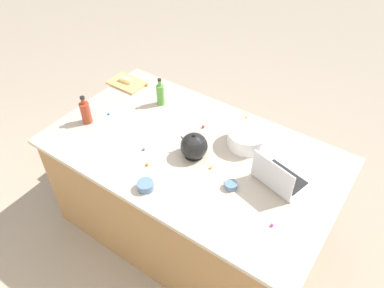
# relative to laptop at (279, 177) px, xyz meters

# --- Properties ---
(ground_plane) EXTENTS (12.00, 12.00, 0.00)m
(ground_plane) POSITION_rel_laptop_xyz_m (0.60, 0.06, -0.95)
(ground_plane) COLOR gray
(island_counter) EXTENTS (1.98, 1.15, 0.90)m
(island_counter) POSITION_rel_laptop_xyz_m (0.60, 0.06, -0.50)
(island_counter) COLOR olive
(island_counter) RESTS_ON ground
(laptop) EXTENTS (0.36, 0.30, 0.22)m
(laptop) POSITION_rel_laptop_xyz_m (0.00, 0.00, 0.00)
(laptop) COLOR #B7B7BC
(laptop) RESTS_ON island_counter
(mixing_bowl_large) EXTENTS (0.28, 0.28, 0.12)m
(mixing_bowl_large) POSITION_rel_laptop_xyz_m (0.33, -0.20, 0.02)
(mixing_bowl_large) COLOR white
(mixing_bowl_large) RESTS_ON island_counter
(bottle_olive) EXTENTS (0.06, 0.06, 0.22)m
(bottle_olive) POSITION_rel_laptop_xyz_m (1.09, -0.23, 0.04)
(bottle_olive) COLOR #4C8C38
(bottle_olive) RESTS_ON island_counter
(bottle_soy) EXTENTS (0.07, 0.07, 0.22)m
(bottle_soy) POSITION_rel_laptop_xyz_m (1.40, 0.25, 0.04)
(bottle_soy) COLOR maroon
(bottle_soy) RESTS_ON island_counter
(kettle) EXTENTS (0.21, 0.18, 0.20)m
(kettle) POSITION_rel_laptop_xyz_m (0.56, 0.09, 0.03)
(kettle) COLOR black
(kettle) RESTS_ON island_counter
(cutting_board) EXTENTS (0.29, 0.20, 0.02)m
(cutting_board) POSITION_rel_laptop_xyz_m (1.50, -0.29, -0.04)
(cutting_board) COLOR tan
(cutting_board) RESTS_ON island_counter
(butter_stick_left) EXTENTS (0.11, 0.04, 0.04)m
(butter_stick_left) POSITION_rel_laptop_xyz_m (1.50, -0.29, -0.01)
(butter_stick_left) COLOR #F4E58C
(butter_stick_left) RESTS_ON cutting_board
(ramekin_small) EXTENTS (0.08, 0.08, 0.04)m
(ramekin_small) POSITION_rel_laptop_xyz_m (0.22, 0.20, -0.03)
(ramekin_small) COLOR slate
(ramekin_small) RESTS_ON island_counter
(ramekin_medium) EXTENTS (0.10, 0.10, 0.05)m
(ramekin_medium) POSITION_rel_laptop_xyz_m (0.64, 0.50, -0.02)
(ramekin_medium) COLOR slate
(ramekin_medium) RESTS_ON island_counter
(candy_0) EXTENTS (0.02, 0.02, 0.02)m
(candy_0) POSITION_rel_laptop_xyz_m (-0.11, 0.31, -0.04)
(candy_0) COLOR #CC3399
(candy_0) RESTS_ON island_counter
(candy_1) EXTENTS (0.02, 0.02, 0.02)m
(candy_1) POSITION_rel_laptop_xyz_m (0.46, -0.45, -0.04)
(candy_1) COLOR yellow
(candy_1) RESTS_ON island_counter
(candy_2) EXTENTS (0.02, 0.02, 0.02)m
(candy_2) POSITION_rel_laptop_xyz_m (1.34, -0.36, -0.04)
(candy_2) COLOR orange
(candy_2) RESTS_ON island_counter
(candy_3) EXTENTS (0.02, 0.02, 0.02)m
(candy_3) POSITION_rel_laptop_xyz_m (0.86, 0.25, -0.04)
(candy_3) COLOR blue
(candy_3) RESTS_ON island_counter
(candy_4) EXTENTS (0.02, 0.02, 0.02)m
(candy_4) POSITION_rel_laptop_xyz_m (1.33, 0.10, -0.04)
(candy_4) COLOR blue
(candy_4) RESTS_ON island_counter
(candy_5) EXTENTS (0.02, 0.02, 0.02)m
(candy_5) POSITION_rel_laptop_xyz_m (0.40, 0.13, -0.04)
(candy_5) COLOR yellow
(candy_5) RESTS_ON island_counter
(candy_6) EXTENTS (0.02, 0.02, 0.02)m
(candy_6) POSITION_rel_laptop_xyz_m (0.75, 0.34, -0.04)
(candy_6) COLOR orange
(candy_6) RESTS_ON island_counter
(candy_7) EXTENTS (0.02, 0.02, 0.02)m
(candy_7) POSITION_rel_laptop_xyz_m (0.67, -0.18, -0.04)
(candy_7) COLOR red
(candy_7) RESTS_ON island_counter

